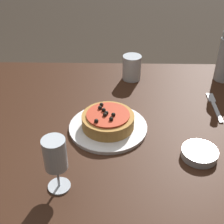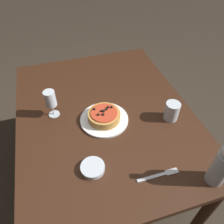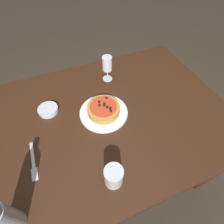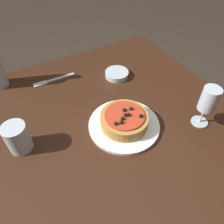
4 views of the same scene
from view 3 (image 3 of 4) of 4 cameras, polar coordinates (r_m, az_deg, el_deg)
name	(u,v)px [view 3 (image 3 of 4)]	position (r m, az deg, el deg)	size (l,w,h in m)	color
ground_plane	(114,165)	(1.64, 0.72, -16.95)	(14.00, 14.00, 0.00)	#382D23
dining_table	(115,122)	(1.04, 1.08, -3.27)	(1.24, 0.97, 0.77)	#381E11
dinner_plate	(104,113)	(0.96, -2.72, -0.18)	(0.26, 0.26, 0.01)	white
pizza	(104,109)	(0.94, -2.78, 0.95)	(0.17, 0.17, 0.06)	#BC843D
wine_glass	(107,65)	(1.09, -1.59, 15.23)	(0.06, 0.06, 0.16)	silver
wine_bottle	(0,217)	(0.73, -32.82, -26.97)	(0.08, 0.08, 0.28)	#B2BCC1
water_cup	(114,176)	(0.74, 0.53, -20.24)	(0.08, 0.08, 0.10)	silver
side_bowl	(48,110)	(1.02, -20.12, 0.70)	(0.11, 0.11, 0.02)	silver
fork	(34,163)	(0.89, -24.25, -14.99)	(0.03, 0.19, 0.00)	#B7B7BC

